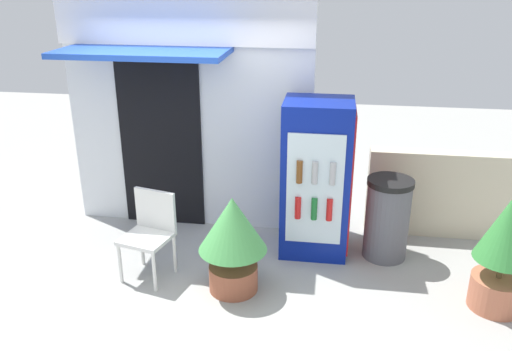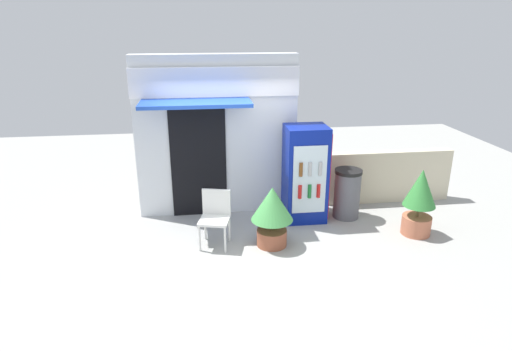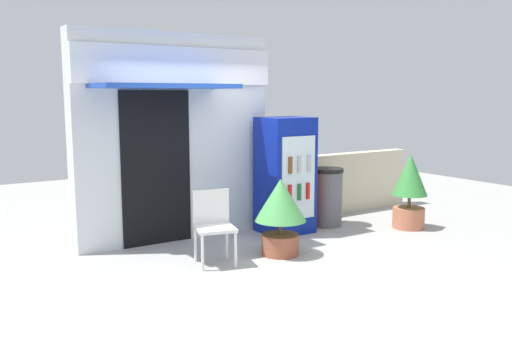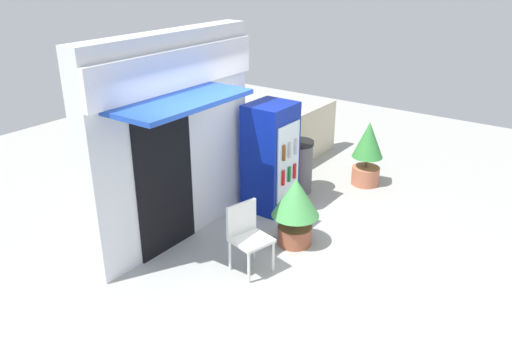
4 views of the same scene
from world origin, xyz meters
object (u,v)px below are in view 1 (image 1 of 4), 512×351
Objects in this scene: drink_cooler at (317,179)px; plastic_chair at (150,228)px; potted_plant_near_shop at (233,235)px; potted_plant_curbside at (505,248)px; trash_bin at (387,218)px.

plastic_chair is at bearing -155.28° from drink_cooler.
potted_plant_curbside is at bearing 1.62° from potted_plant_near_shop.
potted_plant_near_shop is at bearing -149.93° from trash_bin.
drink_cooler is 1.50× the size of potted_plant_curbside.
trash_bin is (0.78, -0.04, -0.40)m from drink_cooler.
potted_plant_curbside is at bearing -1.73° from plastic_chair.
potted_plant_curbside is 1.26× the size of trash_bin.
drink_cooler is at bearing 24.72° from plastic_chair.
drink_cooler is 1.73× the size of potted_plant_near_shop.
potted_plant_curbside is (3.38, -0.10, 0.11)m from plastic_chair.
plastic_chair is at bearing 178.27° from potted_plant_curbside.
drink_cooler is at bearing 153.74° from potted_plant_curbside.
plastic_chair is 0.90× the size of potted_plant_near_shop.
potted_plant_curbside is at bearing -26.26° from drink_cooler.
potted_plant_near_shop is at bearing -178.38° from potted_plant_curbside.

